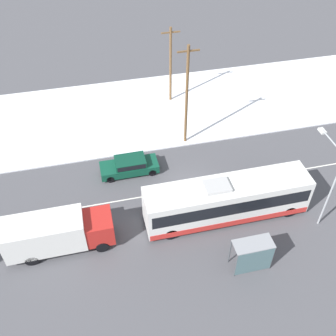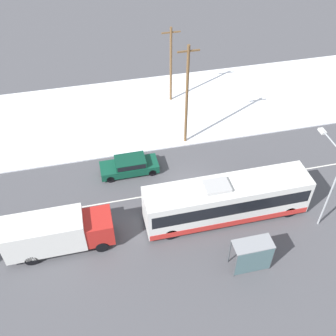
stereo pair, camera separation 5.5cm
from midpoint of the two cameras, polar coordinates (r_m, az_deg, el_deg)
name	(u,v)px [view 1 (the left image)]	position (r m, az deg, el deg)	size (l,w,h in m)	color
ground_plane	(190,189)	(31.64, 3.11, -3.02)	(120.00, 120.00, 0.00)	#4C4C51
snow_lot	(159,109)	(40.14, -1.33, 8.60)	(80.00, 12.41, 0.12)	white
lane_marking_center	(190,189)	(31.64, 3.11, -3.02)	(60.00, 0.12, 0.00)	silver
city_bus	(227,200)	(28.79, 8.47, -4.62)	(12.03, 2.57, 3.45)	white
box_truck	(56,232)	(27.76, -15.94, -8.99)	(7.24, 2.30, 2.84)	silver
sedan_car	(130,165)	(32.59, -5.64, 0.42)	(4.77, 1.80, 1.44)	#0F4733
pedestrian_at_stop	(253,243)	(27.42, 12.19, -10.57)	(0.64, 0.28, 1.78)	#23232D
bus_shelter	(254,254)	(26.18, 12.26, -12.09)	(2.57, 1.20, 2.40)	gray
streetlamp	(330,174)	(28.64, 22.34, -0.86)	(0.36, 3.15, 6.71)	#9EA3A8
utility_pole_roadside	(187,96)	(33.19, 2.69, 10.41)	(1.80, 0.24, 9.38)	brown
utility_pole_snowlot	(171,64)	(39.43, 0.33, 14.80)	(1.80, 0.24, 7.82)	brown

